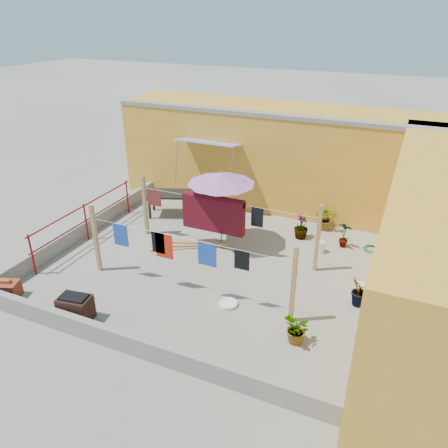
{
  "coord_description": "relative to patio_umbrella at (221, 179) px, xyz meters",
  "views": [
    {
      "loc": [
        4.2,
        -8.77,
        5.97
      ],
      "look_at": [
        0.2,
        0.3,
        1.07
      ],
      "focal_mm": 35.0,
      "sensor_mm": 36.0,
      "label": 1
    }
  ],
  "objects": [
    {
      "name": "ground",
      "position": [
        0.23,
        -1.09,
        -1.96
      ],
      "size": [
        80.0,
        80.0,
        0.0
      ],
      "primitive_type": "plane",
      "color": "#9E998E",
      "rests_on": "ground"
    },
    {
      "name": "wall_back",
      "position": [
        0.73,
        3.61,
        -0.35
      ],
      "size": [
        11.0,
        3.27,
        3.21
      ],
      "color": "gold",
      "rests_on": "ground"
    },
    {
      "name": "wall_right",
      "position": [
        5.43,
        -1.09,
        -0.36
      ],
      "size": [
        2.4,
        9.0,
        3.2
      ],
      "primitive_type": "cube",
      "color": "gold",
      "rests_on": "ground"
    },
    {
      "name": "parapet_front",
      "position": [
        0.23,
        -4.67,
        -1.74
      ],
      "size": [
        8.3,
        0.16,
        0.44
      ],
      "primitive_type": "cube",
      "color": "gray",
      "rests_on": "ground"
    },
    {
      "name": "parapet_left",
      "position": [
        -3.85,
        -1.09,
        -1.74
      ],
      "size": [
        0.16,
        7.3,
        0.44
      ],
      "primitive_type": "cube",
      "color": "gray",
      "rests_on": "ground"
    },
    {
      "name": "red_railing",
      "position": [
        -3.62,
        -1.29,
        -1.24
      ],
      "size": [
        0.05,
        4.2,
        1.1
      ],
      "color": "maroon",
      "rests_on": "ground"
    },
    {
      "name": "clothesline_rig",
      "position": [
        -0.07,
        -0.53,
        -0.94
      ],
      "size": [
        5.09,
        2.35,
        1.8
      ],
      "color": "tan",
      "rests_on": "ground"
    },
    {
      "name": "patio_umbrella",
      "position": [
        0.0,
        0.0,
        0.0
      ],
      "size": [
        2.23,
        2.23,
        2.18
      ],
      "color": "gray",
      "rests_on": "ground"
    },
    {
      "name": "outdoor_table",
      "position": [
        -2.21,
        1.18,
        -1.28
      ],
      "size": [
        1.78,
        1.33,
        0.75
      ],
      "color": "black",
      "rests_on": "ground"
    },
    {
      "name": "brick_stack",
      "position": [
        -3.47,
        -4.29,
        -1.76
      ],
      "size": [
        0.64,
        0.55,
        0.47
      ],
      "color": "#973523",
      "rests_on": "ground"
    },
    {
      "name": "lumber_pile",
      "position": [
        -0.73,
        -0.52,
        -1.89
      ],
      "size": [
        1.96,
        1.18,
        0.13
      ],
      "color": "tan",
      "rests_on": "ground"
    },
    {
      "name": "brazier",
      "position": [
        -1.46,
        -4.29,
        -1.66
      ],
      "size": [
        0.73,
        0.54,
        0.6
      ],
      "color": "black",
      "rests_on": "ground"
    },
    {
      "name": "white_basin",
      "position": [
        1.29,
        -2.52,
        -1.92
      ],
      "size": [
        0.43,
        0.43,
        0.08
      ],
      "color": "white",
      "rests_on": "ground"
    },
    {
      "name": "water_jug_a",
      "position": [
        2.65,
        0.68,
        -1.8
      ],
      "size": [
        0.23,
        0.23,
        0.36
      ],
      "color": "white",
      "rests_on": "ground"
    },
    {
      "name": "water_jug_b",
      "position": [
        3.93,
        -0.89,
        -1.82
      ],
      "size": [
        0.2,
        0.2,
        0.32
      ],
      "color": "white",
      "rests_on": "ground"
    },
    {
      "name": "green_hose",
      "position": [
        3.93,
        1.36,
        -1.93
      ],
      "size": [
        0.46,
        0.46,
        0.07
      ],
      "color": "#176B1C",
      "rests_on": "ground"
    },
    {
      "name": "plant_back_a",
      "position": [
        2.48,
        2.11,
        -1.6
      ],
      "size": [
        0.74,
        0.67,
        0.71
      ],
      "primitive_type": "imported",
      "rotation": [
        0.0,
        0.0,
        0.2
      ],
      "color": "#1C5C1A",
      "rests_on": "ground"
    },
    {
      "name": "plant_back_b",
      "position": [
        1.94,
        1.27,
        -1.59
      ],
      "size": [
        0.44,
        0.44,
        0.74
      ],
      "primitive_type": "imported",
      "rotation": [
        0.0,
        0.0,
        1.63
      ],
      "color": "#1C5C1A",
      "rests_on": "ground"
    },
    {
      "name": "plant_right_a",
      "position": [
        3.17,
        1.23,
        -1.57
      ],
      "size": [
        0.47,
        0.39,
        0.77
      ],
      "primitive_type": "imported",
      "rotation": [
        0.0,
        0.0,
        2.83
      ],
      "color": "#1C5C1A",
      "rests_on": "ground"
    },
    {
      "name": "plant_right_b",
      "position": [
        3.93,
        -1.39,
        -1.57
      ],
      "size": [
        0.47,
        0.52,
        0.78
      ],
      "primitive_type": "imported",
      "rotation": [
        0.0,
        0.0,
        4.35
      ],
      "color": "#1C5C1A",
      "rests_on": "ground"
    },
    {
      "name": "plant_right_c",
      "position": [
        3.02,
        -3.11,
        -1.64
      ],
      "size": [
        0.71,
        0.74,
        0.64
      ],
      "primitive_type": "imported",
      "rotation": [
        0.0,
        0.0,
        5.21
      ],
      "color": "#1C5C1A",
      "rests_on": "ground"
    }
  ]
}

